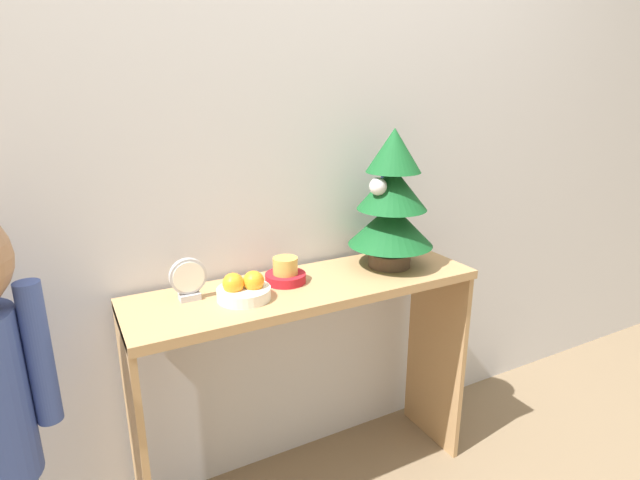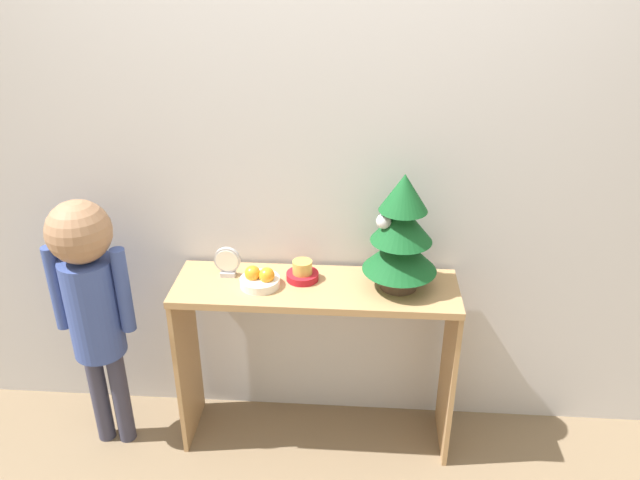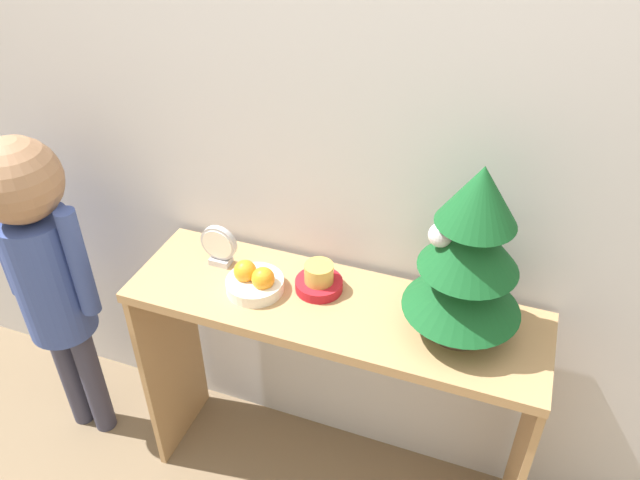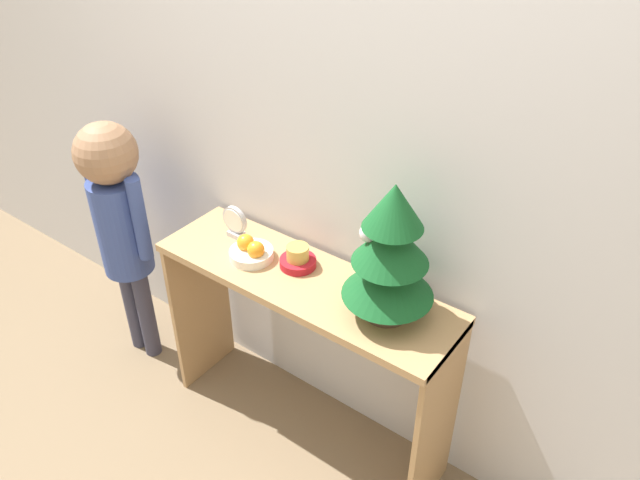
{
  "view_description": "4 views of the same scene",
  "coord_description": "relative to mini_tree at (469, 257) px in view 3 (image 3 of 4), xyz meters",
  "views": [
    {
      "loc": [
        -0.67,
        -1.17,
        1.4
      ],
      "look_at": [
        0.03,
        0.14,
        0.94
      ],
      "focal_mm": 28.0,
      "sensor_mm": 36.0,
      "label": 1
    },
    {
      "loc": [
        0.17,
        -1.99,
        2.08
      ],
      "look_at": [
        0.02,
        0.19,
        0.99
      ],
      "focal_mm": 35.0,
      "sensor_mm": 36.0,
      "label": 2
    },
    {
      "loc": [
        0.4,
        -1.03,
        1.92
      ],
      "look_at": [
        -0.04,
        0.19,
        0.98
      ],
      "focal_mm": 35.0,
      "sensor_mm": 36.0,
      "label": 3
    },
    {
      "loc": [
        1.08,
        -1.18,
        2.14
      ],
      "look_at": [
        0.06,
        0.19,
        0.96
      ],
      "focal_mm": 35.0,
      "sensor_mm": 36.0,
      "label": 4
    }
  ],
  "objects": [
    {
      "name": "back_wall",
      "position": [
        -0.33,
        0.2,
        0.22
      ],
      "size": [
        7.0,
        0.05,
        2.5
      ],
      "primitive_type": "cube",
      "color": "silver",
      "rests_on": "ground_plane"
    },
    {
      "name": "console_table",
      "position": [
        -0.33,
        -0.01,
        -0.43
      ],
      "size": [
        1.15,
        0.34,
        0.79
      ],
      "color": "tan",
      "rests_on": "ground_plane"
    },
    {
      "name": "mini_tree",
      "position": [
        0.0,
        0.0,
        0.0
      ],
      "size": [
        0.3,
        0.3,
        0.48
      ],
      "color": "#4C3828",
      "rests_on": "console_table"
    },
    {
      "name": "fruit_bowl",
      "position": [
        -0.56,
        -0.03,
        -0.21
      ],
      "size": [
        0.16,
        0.16,
        0.09
      ],
      "color": "silver",
      "rests_on": "console_table"
    },
    {
      "name": "singing_bowl",
      "position": [
        -0.39,
        0.03,
        -0.21
      ],
      "size": [
        0.13,
        0.13,
        0.08
      ],
      "color": "#AD1923",
      "rests_on": "console_table"
    },
    {
      "name": "desk_clock",
      "position": [
        -0.7,
        0.04,
        -0.17
      ],
      "size": [
        0.11,
        0.04,
        0.13
      ],
      "color": "#B2B2B7",
      "rests_on": "console_table"
    },
    {
      "name": "child_figure",
      "position": [
        -1.24,
        -0.1,
        -0.26
      ],
      "size": [
        0.33,
        0.25,
        1.17
      ],
      "color": "#38384C",
      "rests_on": "ground_plane"
    }
  ]
}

